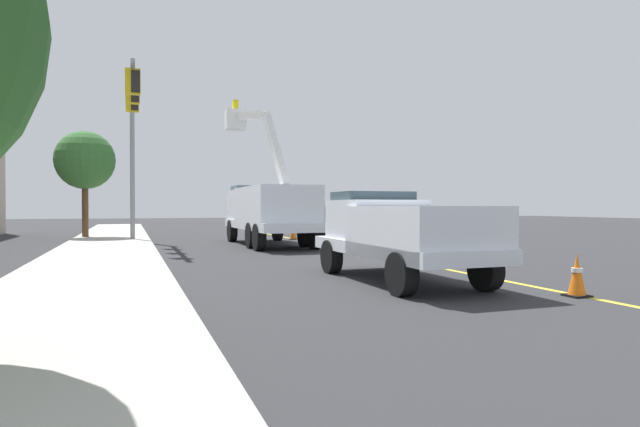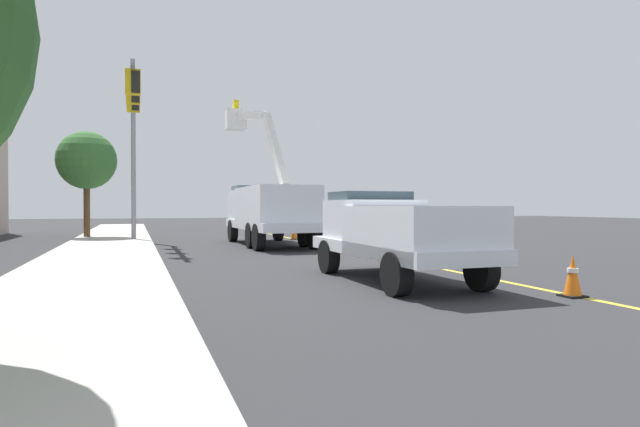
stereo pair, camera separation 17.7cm
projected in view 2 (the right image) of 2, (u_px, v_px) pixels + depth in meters
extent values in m
plane|color=#2D2D30|center=(333.00, 247.00, 22.31)|extent=(120.00, 120.00, 0.00)
cube|color=#B2ADA3|center=(104.00, 251.00, 19.39)|extent=(60.09, 5.72, 0.12)
cube|color=yellow|center=(333.00, 247.00, 22.31)|extent=(49.97, 1.93, 0.01)
cube|color=white|center=(270.00, 225.00, 23.29)|extent=(8.28, 2.79, 0.36)
cube|color=white|center=(257.00, 207.00, 25.76)|extent=(2.71, 2.44, 1.60)
cube|color=#384C56|center=(256.00, 193.00, 25.94)|extent=(1.88, 2.16, 0.64)
cube|color=white|center=(275.00, 208.00, 22.35)|extent=(5.33, 2.68, 1.80)
cube|color=white|center=(275.00, 148.00, 21.56)|extent=(1.78, 0.79, 3.10)
cube|color=white|center=(250.00, 116.00, 23.37)|extent=(2.90, 1.13, 0.58)
cube|color=white|center=(236.00, 120.00, 24.58)|extent=(0.90, 0.90, 0.90)
cube|color=yellow|center=(236.00, 107.00, 24.57)|extent=(0.36, 0.24, 0.60)
cylinder|color=black|center=(233.00, 231.00, 25.63)|extent=(1.05, 0.38, 1.04)
cylinder|color=black|center=(278.00, 230.00, 26.38)|extent=(1.05, 0.38, 1.04)
cylinder|color=black|center=(251.00, 235.00, 21.53)|extent=(1.05, 0.38, 1.04)
cylinder|color=black|center=(304.00, 235.00, 22.27)|extent=(1.05, 0.38, 1.04)
cylinder|color=black|center=(259.00, 237.00, 20.29)|extent=(1.05, 0.38, 1.04)
cylinder|color=black|center=(314.00, 236.00, 21.03)|extent=(1.05, 0.38, 1.04)
cube|color=white|center=(396.00, 248.00, 12.05)|extent=(5.67, 2.30, 0.30)
cube|color=white|center=(373.00, 222.00, 13.20)|extent=(2.08, 2.00, 1.10)
cube|color=#384C56|center=(370.00, 203.00, 13.39)|extent=(1.41, 1.81, 0.56)
cube|color=white|center=(418.00, 232.00, 11.09)|extent=(3.43, 2.22, 1.10)
cylinder|color=black|center=(329.00, 257.00, 13.49)|extent=(0.85, 0.33, 0.84)
cylinder|color=black|center=(396.00, 254.00, 14.11)|extent=(0.85, 0.33, 0.84)
cylinder|color=black|center=(396.00, 274.00, 10.00)|extent=(0.85, 0.33, 0.84)
cylinder|color=black|center=(481.00, 270.00, 10.62)|extent=(0.85, 0.33, 0.84)
cube|color=navy|center=(328.00, 222.00, 31.66)|extent=(4.86, 2.07, 0.70)
cube|color=#384C56|center=(327.00, 212.00, 31.79)|extent=(3.51, 1.79, 0.60)
cylinder|color=black|center=(352.00, 230.00, 30.41)|extent=(0.69, 0.26, 0.68)
cylinder|color=black|center=(324.00, 231.00, 29.84)|extent=(0.69, 0.26, 0.68)
cylinder|color=black|center=(332.00, 228.00, 33.49)|extent=(0.69, 0.26, 0.68)
cylinder|color=black|center=(306.00, 228.00, 32.92)|extent=(0.69, 0.26, 0.68)
cube|color=black|center=(573.00, 296.00, 9.94)|extent=(0.40, 0.40, 0.04)
cone|color=orange|center=(573.00, 274.00, 9.94)|extent=(0.32, 0.32, 0.76)
cylinder|color=white|center=(573.00, 270.00, 9.94)|extent=(0.20, 0.20, 0.08)
cube|color=black|center=(403.00, 261.00, 16.35)|extent=(0.40, 0.40, 0.04)
cone|color=orange|center=(403.00, 249.00, 16.35)|extent=(0.32, 0.32, 0.71)
cylinder|color=white|center=(403.00, 246.00, 16.34)|extent=(0.20, 0.20, 0.08)
cube|color=black|center=(336.00, 248.00, 21.67)|extent=(0.40, 0.40, 0.04)
cone|color=orange|center=(336.00, 239.00, 21.67)|extent=(0.32, 0.32, 0.66)
cylinder|color=white|center=(336.00, 237.00, 21.67)|extent=(0.20, 0.20, 0.08)
cube|color=black|center=(294.00, 239.00, 27.32)|extent=(0.40, 0.40, 0.04)
cone|color=orange|center=(294.00, 230.00, 27.31)|extent=(0.32, 0.32, 0.85)
cylinder|color=white|center=(294.00, 229.00, 27.31)|extent=(0.20, 0.20, 0.08)
cylinder|color=gray|center=(133.00, 163.00, 25.82)|extent=(0.22, 0.22, 7.66)
cube|color=gray|center=(133.00, 82.00, 22.54)|extent=(6.87, 0.40, 0.16)
cube|color=gold|center=(133.00, 101.00, 23.94)|extent=(0.14, 0.56, 1.00)
cube|color=black|center=(135.00, 101.00, 23.97)|extent=(0.21, 0.33, 0.84)
cube|color=gold|center=(133.00, 92.00, 22.08)|extent=(0.14, 0.56, 1.00)
cube|color=black|center=(136.00, 93.00, 22.12)|extent=(0.21, 0.33, 0.84)
cube|color=gold|center=(133.00, 82.00, 20.23)|extent=(0.14, 0.56, 1.00)
cube|color=black|center=(136.00, 82.00, 20.26)|extent=(0.21, 0.33, 0.84)
cylinder|color=brown|center=(87.00, 210.00, 27.80)|extent=(0.32, 0.32, 3.05)
sphere|color=#33662D|center=(87.00, 160.00, 27.77)|extent=(3.02, 3.02, 3.02)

